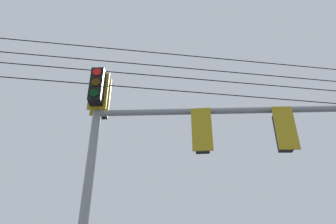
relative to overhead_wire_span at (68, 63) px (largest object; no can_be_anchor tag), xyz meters
name	(u,v)px	position (x,y,z in m)	size (l,w,h in m)	color
signal_mast_assembly	(152,148)	(-2.09, -0.48, -2.32)	(6.34, 1.52, 7.21)	gray
overhead_wire_span	(68,63)	(0.00, 0.00, 0.00)	(18.02, 6.35, 1.31)	black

